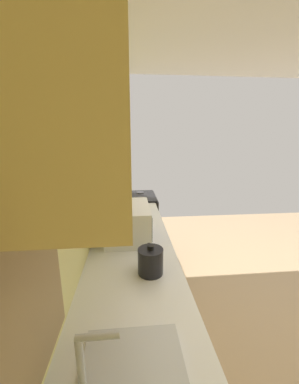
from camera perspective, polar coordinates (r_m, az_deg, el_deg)
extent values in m
plane|color=tan|center=(2.66, 29.08, -28.05)|extent=(5.82, 5.82, 0.00)
cube|color=#E7DC84|center=(1.66, -17.58, -1.18)|extent=(3.76, 0.12, 2.59)
cube|color=tan|center=(1.72, -4.35, -33.17)|extent=(2.79, 0.60, 0.90)
cube|color=silver|center=(1.42, -4.73, -20.45)|extent=(2.82, 0.63, 0.02)
cube|color=#332819|center=(1.75, 7.41, -32.35)|extent=(0.01, 0.01, 0.83)
cube|color=#332819|center=(2.09, 4.41, -23.17)|extent=(0.01, 0.01, 0.83)
cube|color=#332819|center=(2.47, 2.54, -16.65)|extent=(0.01, 0.01, 0.83)
cube|color=tan|center=(1.19, -13.35, 21.33)|extent=(1.58, 0.30, 0.71)
cube|color=#997A4C|center=(0.71, -30.38, -21.92)|extent=(0.53, 0.02, 0.65)
cube|color=white|center=(0.72, -30.93, -21.84)|extent=(0.47, 0.01, 0.59)
cube|color=black|center=(3.14, -4.40, -9.40)|extent=(0.61, 0.65, 0.92)
cube|color=black|center=(3.18, 1.72, -9.96)|extent=(0.47, 0.01, 0.51)
cube|color=black|center=(2.98, -4.57, -1.08)|extent=(0.58, 0.62, 0.02)
cube|color=black|center=(2.97, -10.52, 0.27)|extent=(0.58, 0.04, 0.18)
cylinder|color=#38383D|center=(2.85, -2.18, -1.45)|extent=(0.11, 0.11, 0.01)
cylinder|color=#38383D|center=(3.11, -2.45, -0.12)|extent=(0.11, 0.11, 0.01)
cylinder|color=#38383D|center=(2.85, -6.91, -1.55)|extent=(0.11, 0.11, 0.01)
cylinder|color=#38383D|center=(3.11, -6.78, -0.22)|extent=(0.11, 0.11, 0.01)
cylinder|color=#B7BABF|center=(0.86, -17.40, -37.56)|extent=(0.02, 0.02, 0.22)
cylinder|color=#B7BABF|center=(0.76, -13.39, -32.78)|extent=(0.02, 0.13, 0.02)
cube|color=white|center=(1.78, -5.66, -7.65)|extent=(0.48, 0.34, 0.26)
cube|color=black|center=(1.75, 0.12, -8.01)|extent=(0.30, 0.01, 0.19)
cube|color=#2D2D33|center=(1.96, -0.51, -5.50)|extent=(0.09, 0.01, 0.19)
cylinder|color=#4C8CBF|center=(2.33, -2.23, -4.93)|extent=(0.17, 0.17, 0.06)
cylinder|color=#4A93C2|center=(2.32, -2.23, -4.57)|extent=(0.14, 0.14, 0.03)
cylinder|color=black|center=(1.36, 0.26, -17.58)|extent=(0.15, 0.15, 0.16)
cylinder|color=black|center=(1.32, 0.27, -14.25)|extent=(0.04, 0.04, 0.02)
cylinder|color=black|center=(1.42, -0.07, -14.75)|extent=(0.09, 0.02, 0.05)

